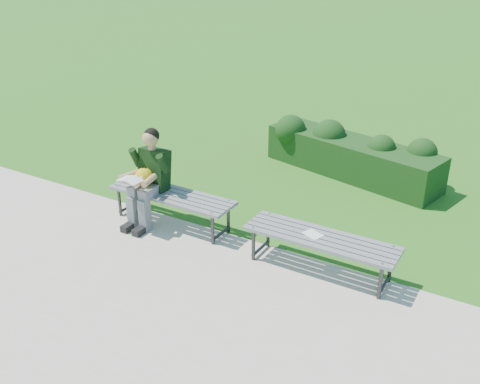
{
  "coord_description": "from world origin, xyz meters",
  "views": [
    {
      "loc": [
        3.17,
        -5.27,
        3.52
      ],
      "look_at": [
        0.12,
        -0.09,
        0.72
      ],
      "focal_mm": 40.0,
      "sensor_mm": 36.0,
      "label": 1
    }
  ],
  "objects_px": {
    "bench_left": "(172,197)",
    "seated_boy": "(148,175)",
    "hedge": "(349,152)",
    "bench_right": "(321,241)",
    "paper_sheet": "(313,234)"
  },
  "relations": [
    {
      "from": "bench_left",
      "to": "seated_boy",
      "type": "height_order",
      "value": "seated_boy"
    },
    {
      "from": "hedge",
      "to": "bench_right",
      "type": "relative_size",
      "value": 1.73
    },
    {
      "from": "bench_right",
      "to": "seated_boy",
      "type": "bearing_deg",
      "value": -179.29
    },
    {
      "from": "bench_left",
      "to": "paper_sheet",
      "type": "distance_m",
      "value": 2.09
    },
    {
      "from": "bench_right",
      "to": "bench_left",
      "type": "bearing_deg",
      "value": 178.34
    },
    {
      "from": "hedge",
      "to": "seated_boy",
      "type": "xyz_separation_m",
      "value": [
        -1.74,
        -3.05,
        0.34
      ]
    },
    {
      "from": "bench_right",
      "to": "paper_sheet",
      "type": "distance_m",
      "value": 0.12
    },
    {
      "from": "bench_left",
      "to": "bench_right",
      "type": "xyz_separation_m",
      "value": [
        2.19,
        -0.06,
        0.0
      ]
    },
    {
      "from": "bench_left",
      "to": "paper_sheet",
      "type": "xyz_separation_m",
      "value": [
        2.09,
        -0.06,
        0.06
      ]
    },
    {
      "from": "seated_boy",
      "to": "paper_sheet",
      "type": "relative_size",
      "value": 4.99
    },
    {
      "from": "hedge",
      "to": "paper_sheet",
      "type": "height_order",
      "value": "hedge"
    },
    {
      "from": "bench_left",
      "to": "bench_right",
      "type": "height_order",
      "value": "same"
    },
    {
      "from": "hedge",
      "to": "bench_left",
      "type": "height_order",
      "value": "hedge"
    },
    {
      "from": "hedge",
      "to": "seated_boy",
      "type": "bearing_deg",
      "value": -119.66
    },
    {
      "from": "bench_left",
      "to": "paper_sheet",
      "type": "height_order",
      "value": "bench_left"
    }
  ]
}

